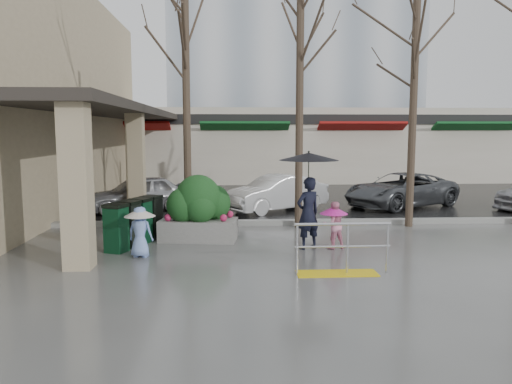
{
  "coord_description": "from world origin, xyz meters",
  "views": [
    {
      "loc": [
        -0.82,
        -10.69,
        2.81
      ],
      "look_at": [
        -0.15,
        1.58,
        1.3
      ],
      "focal_mm": 35.0,
      "sensor_mm": 36.0,
      "label": 1
    }
  ],
  "objects": [
    {
      "name": "tree_mideast",
      "position": [
        4.5,
        3.6,
        4.86
      ],
      "size": [
        3.2,
        3.2,
        6.5
      ],
      "color": "#382B21",
      "rests_on": "ground"
    },
    {
      "name": "car_a",
      "position": [
        -4.0,
        6.83,
        0.63
      ],
      "size": [
        3.98,
        2.84,
        1.26
      ],
      "primitive_type": "imported",
      "rotation": [
        0.0,
        0.0,
        -1.16
      ],
      "color": "#B1B1B6",
      "rests_on": "ground"
    },
    {
      "name": "planter",
      "position": [
        -1.6,
        2.06,
        0.81
      ],
      "size": [
        2.06,
        1.24,
        1.7
      ],
      "rotation": [
        0.0,
        0.0,
        -0.14
      ],
      "color": "slate",
      "rests_on": "ground"
    },
    {
      "name": "tree_west",
      "position": [
        -2.0,
        3.6,
        5.08
      ],
      "size": [
        3.2,
        3.2,
        6.8
      ],
      "color": "#382B21",
      "rests_on": "ground"
    },
    {
      "name": "news_boxes",
      "position": [
        -3.15,
        1.58,
        0.57
      ],
      "size": [
        1.2,
        2.05,
        1.13
      ],
      "rotation": [
        0.0,
        0.0,
        -0.39
      ],
      "color": "#0D3B20",
      "rests_on": "ground"
    },
    {
      "name": "car_c",
      "position": [
        5.55,
        7.35,
        0.63
      ],
      "size": [
        4.98,
        4.03,
        1.26
      ],
      "primitive_type": "imported",
      "rotation": [
        0.0,
        0.0,
        -1.06
      ],
      "color": "#4E5155",
      "rests_on": "ground"
    },
    {
      "name": "tree_midwest",
      "position": [
        1.2,
        3.6,
        5.23
      ],
      "size": [
        3.2,
        3.2,
        7.0
      ],
      "color": "#382B21",
      "rests_on": "ground"
    },
    {
      "name": "child_pink",
      "position": [
        1.67,
        0.93,
        0.65
      ],
      "size": [
        0.68,
        0.68,
        1.14
      ],
      "rotation": [
        0.0,
        0.0,
        3.38
      ],
      "color": "pink",
      "rests_on": "ground"
    },
    {
      "name": "pillar_back",
      "position": [
        -3.9,
        6.0,
        1.75
      ],
      "size": [
        0.55,
        0.55,
        3.5
      ],
      "primitive_type": "cube",
      "color": "tan",
      "rests_on": "ground"
    },
    {
      "name": "woman",
      "position": [
        1.05,
        0.94,
        1.47
      ],
      "size": [
        1.43,
        1.43,
        2.35
      ],
      "rotation": [
        0.0,
        0.0,
        3.63
      ],
      "color": "black",
      "rests_on": "ground"
    },
    {
      "name": "ground",
      "position": [
        0.0,
        0.0,
        0.0
      ],
      "size": [
        120.0,
        120.0,
        0.0
      ],
      "primitive_type": "plane",
      "color": "#51514F",
      "rests_on": "ground"
    },
    {
      "name": "child_blue",
      "position": [
        -2.81,
        0.36,
        0.69
      ],
      "size": [
        0.7,
        0.7,
        1.15
      ],
      "rotation": [
        0.0,
        0.0,
        2.88
      ],
      "color": "#7F9DE2",
      "rests_on": "ground"
    },
    {
      "name": "handrail",
      "position": [
        1.36,
        -1.2,
        0.38
      ],
      "size": [
        1.9,
        0.5,
        1.03
      ],
      "color": "yellow",
      "rests_on": "ground"
    },
    {
      "name": "car_b",
      "position": [
        0.84,
        6.64,
        0.63
      ],
      "size": [
        3.94,
        3.18,
        1.26
      ],
      "primitive_type": "imported",
      "rotation": [
        0.0,
        0.0,
        -1.0
      ],
      "color": "white",
      "rests_on": "ground"
    },
    {
      "name": "canopy_slab",
      "position": [
        -4.8,
        8.0,
        3.62
      ],
      "size": [
        2.8,
        18.0,
        0.25
      ],
      "primitive_type": "cube",
      "color": "#2D2823",
      "rests_on": "pillar_front"
    },
    {
      "name": "office_tower",
      "position": [
        4.0,
        30.0,
        12.5
      ],
      "size": [
        18.0,
        12.0,
        25.0
      ],
      "primitive_type": "cube",
      "color": "#8C99A8",
      "rests_on": "ground"
    },
    {
      "name": "curb",
      "position": [
        0.0,
        4.0,
        0.07
      ],
      "size": [
        120.0,
        0.3,
        0.15
      ],
      "primitive_type": "cube",
      "color": "gray",
      "rests_on": "ground"
    },
    {
      "name": "street_asphalt",
      "position": [
        0.0,
        22.0,
        0.01
      ],
      "size": [
        120.0,
        36.0,
        0.01
      ],
      "primitive_type": "cube",
      "color": "black",
      "rests_on": "ground"
    },
    {
      "name": "pillar_front",
      "position": [
        -3.9,
        -0.5,
        1.75
      ],
      "size": [
        0.55,
        0.55,
        3.5
      ],
      "primitive_type": "cube",
      "color": "tan",
      "rests_on": "ground"
    },
    {
      "name": "storefront_row",
      "position": [
        2.0,
        17.97,
        2.01
      ],
      "size": [
        34.0,
        6.74,
        4.0
      ],
      "color": "beige",
      "rests_on": "ground"
    },
    {
      "name": "near_building",
      "position": [
        -9.0,
        8.0,
        4.0
      ],
      "size": [
        6.0,
        18.0,
        8.0
      ],
      "primitive_type": "cube",
      "color": "tan",
      "rests_on": "ground"
    }
  ]
}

